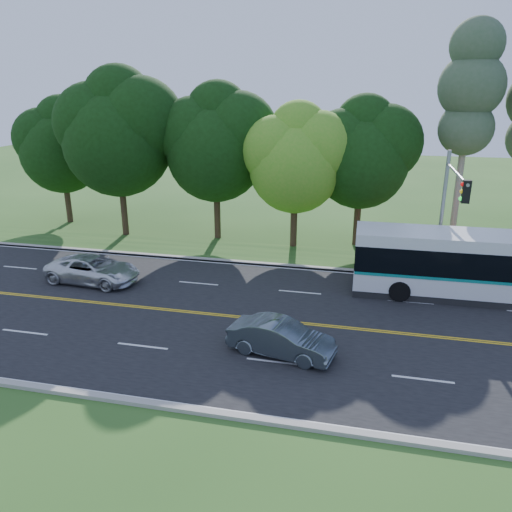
% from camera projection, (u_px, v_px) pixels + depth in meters
% --- Properties ---
extents(ground, '(120.00, 120.00, 0.00)m').
position_uv_depth(ground, '(300.00, 323.00, 22.41)').
color(ground, '#29521B').
rests_on(ground, ground).
extents(road, '(60.00, 14.00, 0.02)m').
position_uv_depth(road, '(300.00, 323.00, 22.40)').
color(road, black).
rests_on(road, ground).
extents(curb_north, '(60.00, 0.30, 0.15)m').
position_uv_depth(curb_north, '(317.00, 268.00, 28.97)').
color(curb_north, '#9F9A8F').
rests_on(curb_north, ground).
extents(curb_south, '(60.00, 0.30, 0.15)m').
position_uv_depth(curb_south, '(268.00, 421.00, 15.79)').
color(curb_south, '#9F9A8F').
rests_on(curb_south, ground).
extents(grass_verge, '(60.00, 4.00, 0.10)m').
position_uv_depth(grass_verge, '(320.00, 258.00, 30.69)').
color(grass_verge, '#29521B').
rests_on(grass_verge, ground).
extents(lane_markings, '(57.60, 13.82, 0.00)m').
position_uv_depth(lane_markings, '(298.00, 323.00, 22.42)').
color(lane_markings, gold).
rests_on(lane_markings, road).
extents(tree_row, '(44.70, 9.10, 13.84)m').
position_uv_depth(tree_row, '(250.00, 140.00, 32.48)').
color(tree_row, black).
rests_on(tree_row, ground).
extents(bougainvillea_hedge, '(9.50, 2.25, 1.50)m').
position_uv_depth(bougainvillea_hedge, '(446.00, 261.00, 28.19)').
color(bougainvillea_hedge, '#A70D28').
rests_on(bougainvillea_hedge, ground).
extents(traffic_signal, '(0.42, 6.10, 7.00)m').
position_uv_depth(traffic_signal, '(449.00, 203.00, 24.51)').
color(traffic_signal, gray).
rests_on(traffic_signal, ground).
extents(transit_bus, '(12.64, 2.91, 3.30)m').
position_uv_depth(transit_bus, '(484.00, 267.00, 24.53)').
color(transit_bus, silver).
rests_on(transit_bus, road).
extents(sedan, '(4.44, 2.31, 1.39)m').
position_uv_depth(sedan, '(281.00, 338.00, 19.61)').
color(sedan, slate).
rests_on(sedan, road).
extents(suv, '(5.23, 2.73, 1.41)m').
position_uv_depth(suv, '(93.00, 269.00, 26.88)').
color(suv, silver).
rests_on(suv, road).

